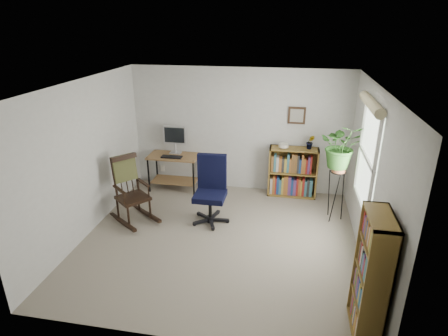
% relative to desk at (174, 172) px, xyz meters
% --- Properties ---
extents(floor, '(4.20, 4.00, 0.00)m').
position_rel_desk_xyz_m(floor, '(1.25, -1.70, -0.36)').
color(floor, gray).
rests_on(floor, ground).
extents(ceiling, '(4.20, 4.00, 0.00)m').
position_rel_desk_xyz_m(ceiling, '(1.25, -1.70, 2.04)').
color(ceiling, white).
rests_on(ceiling, ground).
extents(wall_back, '(4.20, 0.00, 2.40)m').
position_rel_desk_xyz_m(wall_back, '(1.25, 0.30, 0.84)').
color(wall_back, beige).
rests_on(wall_back, ground).
extents(wall_front, '(4.20, 0.00, 2.40)m').
position_rel_desk_xyz_m(wall_front, '(1.25, -3.70, 0.84)').
color(wall_front, beige).
rests_on(wall_front, ground).
extents(wall_left, '(0.00, 4.00, 2.40)m').
position_rel_desk_xyz_m(wall_left, '(-0.85, -1.70, 0.84)').
color(wall_left, beige).
rests_on(wall_left, ground).
extents(wall_right, '(0.00, 4.00, 2.40)m').
position_rel_desk_xyz_m(wall_right, '(3.35, -1.70, 0.84)').
color(wall_right, beige).
rests_on(wall_right, ground).
extents(window, '(0.12, 1.20, 1.50)m').
position_rel_desk_xyz_m(window, '(3.31, -1.40, 1.04)').
color(window, silver).
rests_on(window, wall_right).
extents(desk, '(0.99, 0.54, 0.71)m').
position_rel_desk_xyz_m(desk, '(0.00, 0.00, 0.00)').
color(desk, olive).
rests_on(desk, floor).
extents(monitor, '(0.46, 0.16, 0.56)m').
position_rel_desk_xyz_m(monitor, '(0.00, 0.14, 0.64)').
color(monitor, '#B6B6BB').
rests_on(monitor, desk).
extents(keyboard, '(0.40, 0.15, 0.02)m').
position_rel_desk_xyz_m(keyboard, '(0.00, -0.12, 0.37)').
color(keyboard, black).
rests_on(keyboard, desk).
extents(office_chair, '(0.66, 0.66, 1.16)m').
position_rel_desk_xyz_m(office_chair, '(0.99, -1.18, 0.22)').
color(office_chair, black).
rests_on(office_chair, floor).
extents(rocking_chair, '(1.14, 1.09, 1.14)m').
position_rel_desk_xyz_m(rocking_chair, '(-0.30, -1.36, 0.22)').
color(rocking_chair, black).
rests_on(rocking_chair, floor).
extents(low_bookshelf, '(0.92, 0.31, 0.97)m').
position_rel_desk_xyz_m(low_bookshelf, '(2.33, 0.12, 0.13)').
color(low_bookshelf, brown).
rests_on(low_bookshelf, floor).
extents(tall_bookshelf, '(0.27, 0.62, 1.43)m').
position_rel_desk_xyz_m(tall_bookshelf, '(3.17, -3.17, 0.36)').
color(tall_bookshelf, brown).
rests_on(tall_bookshelf, floor).
extents(plant_stand, '(0.33, 0.33, 1.03)m').
position_rel_desk_xyz_m(plant_stand, '(3.05, -0.69, 0.16)').
color(plant_stand, black).
rests_on(plant_stand, floor).
extents(spider_plant, '(1.69, 1.88, 1.46)m').
position_rel_desk_xyz_m(spider_plant, '(3.05, -0.69, 1.33)').
color(spider_plant, '#2B5C20').
rests_on(spider_plant, plant_stand).
extents(potted_plant_small, '(0.13, 0.24, 0.11)m').
position_rel_desk_xyz_m(potted_plant_small, '(2.61, 0.13, 0.66)').
color(potted_plant_small, '#2B5C20').
rests_on(potted_plant_small, low_bookshelf).
extents(framed_picture, '(0.32, 0.04, 0.32)m').
position_rel_desk_xyz_m(framed_picture, '(2.33, 0.27, 1.19)').
color(framed_picture, black).
rests_on(framed_picture, wall_back).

